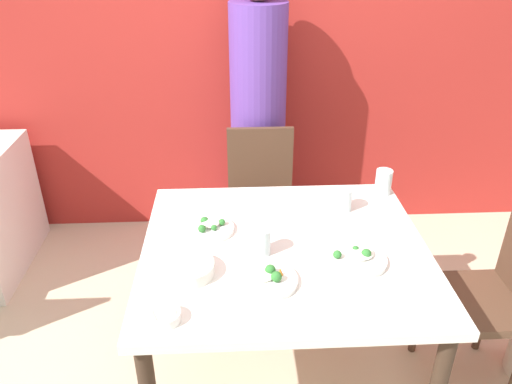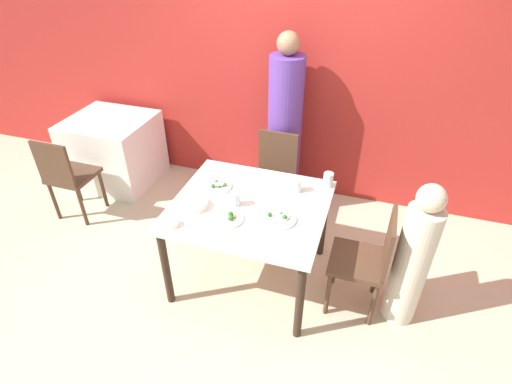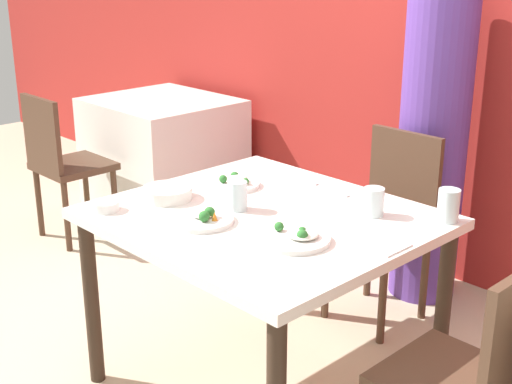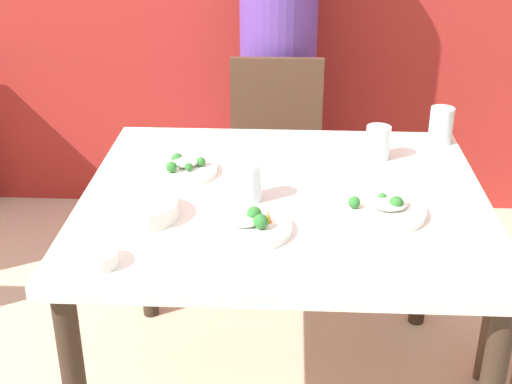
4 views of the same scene
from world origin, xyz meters
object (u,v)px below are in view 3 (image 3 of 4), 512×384
at_px(person_adult, 433,140).
at_px(bowl_curry, 167,193).
at_px(chair_child_spot, 473,378).
at_px(plate_rice_adult, 202,219).
at_px(glass_water_tall, 374,202).
at_px(chair_adult_spot, 387,219).

relative_size(person_adult, bowl_curry, 8.85).
bearing_deg(person_adult, chair_child_spot, -51.92).
bearing_deg(plate_rice_adult, glass_water_tall, 52.73).
distance_m(person_adult, bowl_curry, 1.39).
bearing_deg(chair_adult_spot, bowl_curry, -108.28).
height_order(chair_adult_spot, chair_child_spot, same).
height_order(chair_child_spot, bowl_curry, chair_child_spot).
distance_m(chair_child_spot, bowl_curry, 1.33).
relative_size(chair_adult_spot, bowl_curry, 4.53).
distance_m(person_adult, glass_water_tall, 0.97).
relative_size(chair_adult_spot, glass_water_tall, 8.41).
distance_m(chair_adult_spot, plate_rice_adult, 1.11).
xyz_separation_m(chair_adult_spot, chair_child_spot, (0.96, -0.88, 0.00)).
distance_m(chair_adult_spot, chair_child_spot, 1.30).
distance_m(plate_rice_adult, glass_water_tall, 0.63).
bearing_deg(bowl_curry, glass_water_tall, 33.22).
bearing_deg(chair_child_spot, plate_rice_adult, -78.98).
relative_size(plate_rice_adult, glass_water_tall, 2.19).
bearing_deg(chair_child_spot, chair_adult_spot, -132.64).
bearing_deg(plate_rice_adult, bowl_curry, 167.85).
bearing_deg(chair_child_spot, person_adult, -141.92).
xyz_separation_m(chair_child_spot, plate_rice_adult, (-1.00, -0.20, 0.28)).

